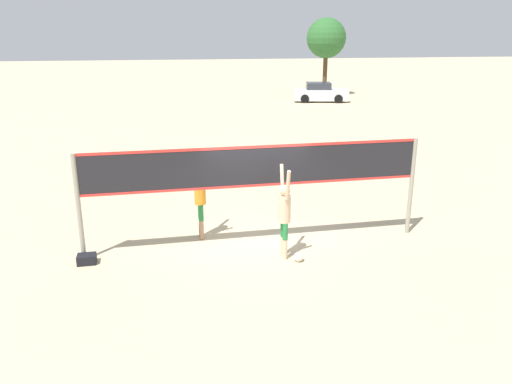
% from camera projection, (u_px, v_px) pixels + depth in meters
% --- Properties ---
extents(ground_plane, '(200.00, 200.00, 0.00)m').
position_uv_depth(ground_plane, '(256.00, 245.00, 12.20)').
color(ground_plane, '#C6B28C').
extents(volleyball_net, '(8.15, 0.11, 2.48)m').
position_uv_depth(volleyball_net, '(256.00, 174.00, 11.66)').
color(volleyball_net, gray).
rests_on(volleyball_net, ground_plane).
extents(player_spiker, '(0.28, 0.71, 2.16)m').
position_uv_depth(player_spiker, '(284.00, 211.00, 11.20)').
color(player_spiker, beige).
rests_on(player_spiker, ground_plane).
extents(player_blocker, '(0.28, 0.72, 2.25)m').
position_uv_depth(player_blocker, '(200.00, 193.00, 12.29)').
color(player_blocker, tan).
rests_on(player_blocker, ground_plane).
extents(volleyball, '(0.22, 0.22, 0.22)m').
position_uv_depth(volleyball, '(299.00, 257.00, 11.30)').
color(volleyball, silver).
rests_on(volleyball, ground_plane).
extents(gear_bag, '(0.41, 0.31, 0.21)m').
position_uv_depth(gear_bag, '(87.00, 259.00, 11.19)').
color(gear_bag, black).
rests_on(gear_bag, ground_plane).
extents(parked_car_near, '(4.41, 2.68, 1.47)m').
position_uv_depth(parked_car_near, '(320.00, 93.00, 38.54)').
color(parked_car_near, silver).
rests_on(parked_car_near, ground_plane).
extents(tree_left_cluster, '(3.28, 3.28, 6.36)m').
position_uv_depth(tree_left_cluster, '(326.00, 38.00, 41.51)').
color(tree_left_cluster, '#4C3823').
rests_on(tree_left_cluster, ground_plane).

